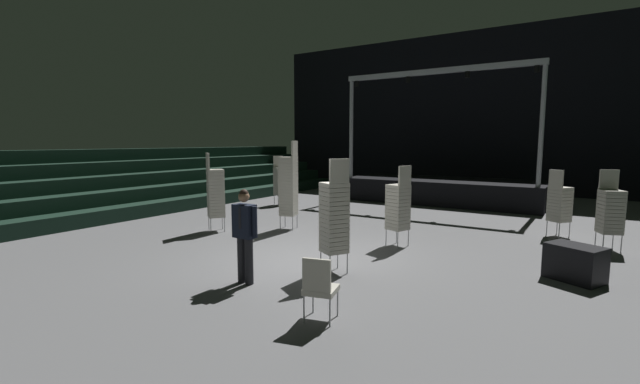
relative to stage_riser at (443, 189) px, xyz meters
The scene contains 14 objects.
ground_plane 10.40m from the stage_riser, 90.00° to the right, with size 22.00×30.00×0.10m, color slate.
arena_end_wall 5.76m from the stage_riser, 90.00° to the left, with size 22.00×0.30×8.00m, color black.
bleacher_bank_left 13.10m from the stage_riser, 134.20° to the right, with size 3.75×24.00×2.25m.
stage_riser is the anchor object (origin of this frame).
man_with_tie 12.25m from the stage_riser, 89.95° to the right, with size 0.57×0.24×1.71m.
chair_stack_front_left 8.33m from the stage_riser, 105.18° to the right, with size 0.54×0.54×2.56m.
chair_stack_front_right 8.16m from the stage_riser, 46.66° to the right, with size 0.58×0.58×1.88m.
chair_stack_mid_left 6.65m from the stage_riser, 47.23° to the right, with size 0.62×0.62×1.79m.
chair_stack_mid_right 6.89m from the stage_riser, 140.11° to the right, with size 0.59×0.59×1.96m.
chair_stack_mid_centre 8.29m from the stage_riser, 81.22° to the right, with size 0.56×0.56×1.96m.
chair_stack_rear_left 10.90m from the stage_riser, 84.56° to the right, with size 0.60×0.60×2.22m.
chair_stack_rear_right 10.08m from the stage_riser, 111.86° to the right, with size 0.61×0.61×2.22m.
equipment_road_case 10.18m from the stage_riser, 60.65° to the right, with size 0.90×0.60×0.66m, color black.
loose_chair_near_man 13.04m from the stage_riser, 81.16° to the right, with size 0.53×0.53×0.95m.
Camera 1 is at (5.06, -7.29, 2.53)m, focal length 23.56 mm.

